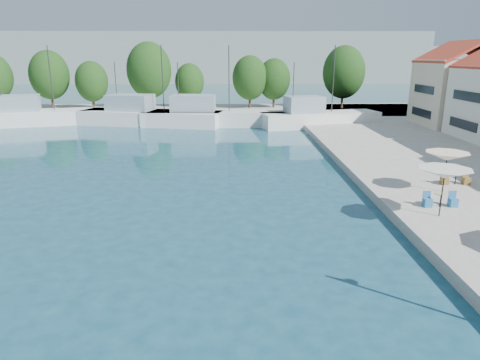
{
  "coord_description": "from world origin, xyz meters",
  "views": [
    {
      "loc": [
        -2.34,
        0.7,
        8.46
      ],
      "look_at": [
        -2.02,
        26.0,
        1.13
      ],
      "focal_mm": 32.0,
      "sensor_mm": 36.0,
      "label": 1
    }
  ],
  "objects_px": {
    "trawler_02": "(148,117)",
    "umbrella_cream": "(447,156)",
    "umbrella_white": "(445,173)",
    "trawler_04": "(317,118)",
    "trawler_01": "(37,116)",
    "trawler_03": "(211,117)"
  },
  "relations": [
    {
      "from": "trawler_04",
      "to": "umbrella_white",
      "type": "bearing_deg",
      "value": -102.94
    },
    {
      "from": "trawler_04",
      "to": "umbrella_white",
      "type": "relative_size",
      "value": 5.75
    },
    {
      "from": "trawler_03",
      "to": "trawler_04",
      "type": "distance_m",
      "value": 13.38
    },
    {
      "from": "umbrella_white",
      "to": "trawler_04",
      "type": "bearing_deg",
      "value": 90.26
    },
    {
      "from": "trawler_02",
      "to": "umbrella_white",
      "type": "relative_size",
      "value": 7.03
    },
    {
      "from": "trawler_04",
      "to": "umbrella_white",
      "type": "distance_m",
      "value": 32.78
    },
    {
      "from": "umbrella_cream",
      "to": "trawler_04",
      "type": "bearing_deg",
      "value": 94.57
    },
    {
      "from": "trawler_02",
      "to": "umbrella_cream",
      "type": "bearing_deg",
      "value": -39.74
    },
    {
      "from": "umbrella_white",
      "to": "umbrella_cream",
      "type": "distance_m",
      "value": 4.67
    },
    {
      "from": "trawler_04",
      "to": "umbrella_cream",
      "type": "distance_m",
      "value": 28.72
    },
    {
      "from": "trawler_03",
      "to": "trawler_04",
      "type": "height_order",
      "value": "same"
    },
    {
      "from": "trawler_01",
      "to": "trawler_02",
      "type": "bearing_deg",
      "value": -18.09
    },
    {
      "from": "trawler_02",
      "to": "trawler_04",
      "type": "relative_size",
      "value": 1.22
    },
    {
      "from": "trawler_02",
      "to": "trawler_04",
      "type": "distance_m",
      "value": 21.53
    },
    {
      "from": "trawler_01",
      "to": "umbrella_cream",
      "type": "xyz_separation_m",
      "value": [
        37.95,
        -30.7,
        1.7
      ]
    },
    {
      "from": "umbrella_white",
      "to": "umbrella_cream",
      "type": "height_order",
      "value": "umbrella_white"
    },
    {
      "from": "trawler_01",
      "to": "trawler_04",
      "type": "xyz_separation_m",
      "value": [
        35.67,
        -2.12,
        0.0
      ]
    },
    {
      "from": "trawler_03",
      "to": "umbrella_cream",
      "type": "bearing_deg",
      "value": -61.3
    },
    {
      "from": "trawler_01",
      "to": "umbrella_white",
      "type": "bearing_deg",
      "value": -61.0
    },
    {
      "from": "trawler_02",
      "to": "umbrella_cream",
      "type": "distance_m",
      "value": 38.59
    },
    {
      "from": "trawler_03",
      "to": "umbrella_white",
      "type": "distance_m",
      "value": 36.83
    },
    {
      "from": "trawler_02",
      "to": "umbrella_white",
      "type": "distance_m",
      "value": 40.77
    }
  ]
}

